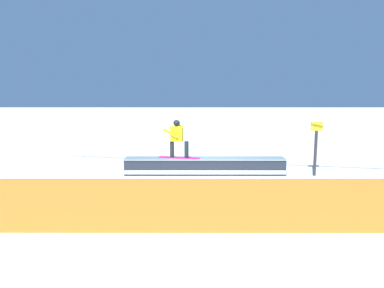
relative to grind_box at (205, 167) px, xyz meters
name	(u,v)px	position (x,y,z in m)	size (l,w,h in m)	color
ground_plane	(205,174)	(0.00, 0.00, -0.26)	(120.00, 120.00, 0.00)	white
grind_box	(205,167)	(0.00, 0.00, 0.00)	(5.47, 0.63, 0.58)	#1F242D
snowboarder	(177,138)	(0.94, -0.01, 1.01)	(1.46, 0.57, 1.30)	#C81B81
safety_fence	(214,206)	(0.00, 4.94, 0.28)	(8.64, 0.06, 1.09)	orange
trail_marker	(316,147)	(-3.72, 0.17, 0.72)	(0.40, 0.10, 1.83)	#262628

